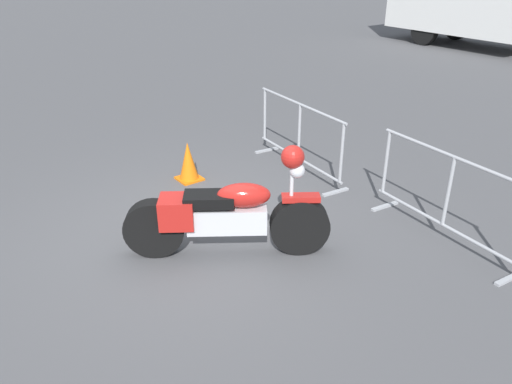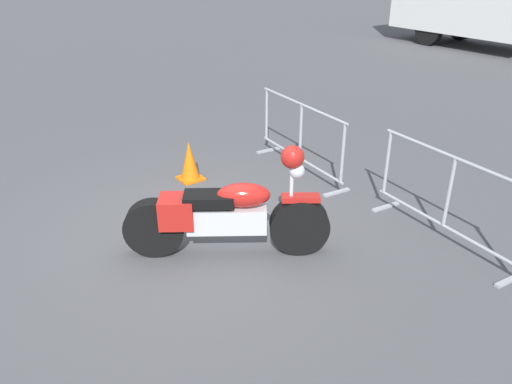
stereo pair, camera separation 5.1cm
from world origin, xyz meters
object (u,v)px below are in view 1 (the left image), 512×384
(motorcycle, at_px, (227,215))
(crowd_barrier_far, at_px, (447,198))
(traffic_cone, at_px, (188,162))
(crowd_barrier_near, at_px, (299,137))

(motorcycle, relative_size, crowd_barrier_far, 0.94)
(crowd_barrier_far, distance_m, traffic_cone, 3.61)
(motorcycle, bearing_deg, crowd_barrier_far, 4.66)
(traffic_cone, bearing_deg, motorcycle, -18.18)
(motorcycle, xyz_separation_m, crowd_barrier_far, (1.28, 2.18, 0.06))
(motorcycle, xyz_separation_m, traffic_cone, (-1.99, 0.65, -0.20))
(motorcycle, relative_size, traffic_cone, 3.34)
(motorcycle, xyz_separation_m, crowd_barrier_near, (-1.28, 2.18, 0.06))
(crowd_barrier_near, bearing_deg, crowd_barrier_far, 0.00)
(crowd_barrier_near, xyz_separation_m, crowd_barrier_far, (2.55, 0.00, 0.00))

